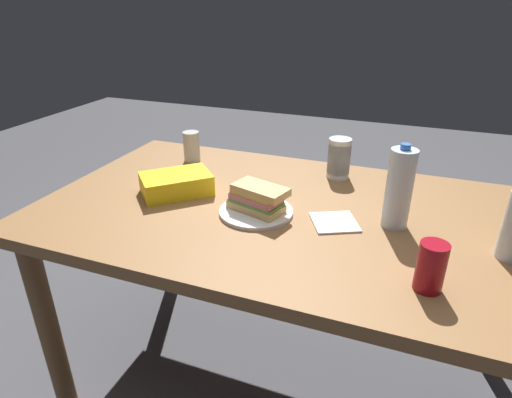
{
  "coord_description": "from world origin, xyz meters",
  "views": [
    {
      "loc": [
        0.32,
        -1.19,
        1.39
      ],
      "look_at": [
        -0.11,
        -0.06,
        0.82
      ],
      "focal_mm": 30.14,
      "sensor_mm": 36.0,
      "label": 1
    }
  ],
  "objects_px": {
    "soda_can_red": "(431,267)",
    "chip_bag": "(176,184)",
    "water_bottle_spare": "(399,189)",
    "plastic_cup_stack": "(339,158)",
    "dining_table": "(293,235)",
    "soda_can_silver": "(192,146)",
    "sandwich": "(257,198)",
    "paper_plate": "(256,212)"
  },
  "relations": [
    {
      "from": "water_bottle_spare",
      "to": "paper_plate",
      "type": "bearing_deg",
      "value": -169.99
    },
    {
      "from": "plastic_cup_stack",
      "to": "dining_table",
      "type": "bearing_deg",
      "value": -102.92
    },
    {
      "from": "soda_can_silver",
      "to": "sandwich",
      "type": "bearing_deg",
      "value": -39.74
    },
    {
      "from": "dining_table",
      "to": "soda_can_red",
      "type": "relative_size",
      "value": 13.5
    },
    {
      "from": "dining_table",
      "to": "water_bottle_spare",
      "type": "bearing_deg",
      "value": 1.56
    },
    {
      "from": "plastic_cup_stack",
      "to": "soda_can_silver",
      "type": "xyz_separation_m",
      "value": [
        -0.6,
        -0.04,
        -0.01
      ]
    },
    {
      "from": "dining_table",
      "to": "soda_can_silver",
      "type": "bearing_deg",
      "value": 151.38
    },
    {
      "from": "soda_can_red",
      "to": "water_bottle_spare",
      "type": "distance_m",
      "value": 0.31
    },
    {
      "from": "sandwich",
      "to": "dining_table",
      "type": "bearing_deg",
      "value": 31.81
    },
    {
      "from": "dining_table",
      "to": "sandwich",
      "type": "relative_size",
      "value": 8.15
    },
    {
      "from": "paper_plate",
      "to": "soda_can_silver",
      "type": "bearing_deg",
      "value": 139.92
    },
    {
      "from": "water_bottle_spare",
      "to": "plastic_cup_stack",
      "type": "bearing_deg",
      "value": 125.97
    },
    {
      "from": "chip_bag",
      "to": "plastic_cup_stack",
      "type": "relative_size",
      "value": 1.54
    },
    {
      "from": "plastic_cup_stack",
      "to": "sandwich",
      "type": "bearing_deg",
      "value": -114.49
    },
    {
      "from": "soda_can_red",
      "to": "paper_plate",
      "type": "bearing_deg",
      "value": 157.19
    },
    {
      "from": "paper_plate",
      "to": "plastic_cup_stack",
      "type": "relative_size",
      "value": 1.56
    },
    {
      "from": "paper_plate",
      "to": "chip_bag",
      "type": "xyz_separation_m",
      "value": [
        -0.31,
        0.05,
        0.03
      ]
    },
    {
      "from": "soda_can_red",
      "to": "plastic_cup_stack",
      "type": "distance_m",
      "value": 0.69
    },
    {
      "from": "paper_plate",
      "to": "sandwich",
      "type": "relative_size",
      "value": 1.15
    },
    {
      "from": "sandwich",
      "to": "chip_bag",
      "type": "height_order",
      "value": "sandwich"
    },
    {
      "from": "soda_can_red",
      "to": "chip_bag",
      "type": "distance_m",
      "value": 0.86
    },
    {
      "from": "dining_table",
      "to": "water_bottle_spare",
      "type": "xyz_separation_m",
      "value": [
        0.3,
        0.01,
        0.21
      ]
    },
    {
      "from": "sandwich",
      "to": "paper_plate",
      "type": "bearing_deg",
      "value": -170.19
    },
    {
      "from": "paper_plate",
      "to": "soda_can_silver",
      "type": "xyz_separation_m",
      "value": [
        -0.41,
        0.35,
        0.05
      ]
    },
    {
      "from": "plastic_cup_stack",
      "to": "soda_can_silver",
      "type": "distance_m",
      "value": 0.6
    },
    {
      "from": "paper_plate",
      "to": "soda_can_silver",
      "type": "height_order",
      "value": "soda_can_silver"
    },
    {
      "from": "dining_table",
      "to": "water_bottle_spare",
      "type": "distance_m",
      "value": 0.37
    },
    {
      "from": "dining_table",
      "to": "paper_plate",
      "type": "height_order",
      "value": "paper_plate"
    },
    {
      "from": "sandwich",
      "to": "soda_can_red",
      "type": "relative_size",
      "value": 1.66
    },
    {
      "from": "water_bottle_spare",
      "to": "soda_can_silver",
      "type": "distance_m",
      "value": 0.87
    },
    {
      "from": "plastic_cup_stack",
      "to": "water_bottle_spare",
      "type": "bearing_deg",
      "value": -54.03
    },
    {
      "from": "soda_can_red",
      "to": "water_bottle_spare",
      "type": "bearing_deg",
      "value": 108.97
    },
    {
      "from": "dining_table",
      "to": "plastic_cup_stack",
      "type": "relative_size",
      "value": 11.05
    },
    {
      "from": "chip_bag",
      "to": "soda_can_red",
      "type": "bearing_deg",
      "value": 118.63
    },
    {
      "from": "soda_can_red",
      "to": "soda_can_silver",
      "type": "xyz_separation_m",
      "value": [
        -0.92,
        0.56,
        0.0
      ]
    },
    {
      "from": "paper_plate",
      "to": "water_bottle_spare",
      "type": "xyz_separation_m",
      "value": [
        0.41,
        0.07,
        0.11
      ]
    },
    {
      "from": "soda_can_red",
      "to": "dining_table",
      "type": "bearing_deg",
      "value": 145.35
    },
    {
      "from": "soda_can_silver",
      "to": "dining_table",
      "type": "bearing_deg",
      "value": -28.62
    },
    {
      "from": "water_bottle_spare",
      "to": "soda_can_silver",
      "type": "relative_size",
      "value": 2.09
    },
    {
      "from": "dining_table",
      "to": "plastic_cup_stack",
      "type": "distance_m",
      "value": 0.37
    },
    {
      "from": "plastic_cup_stack",
      "to": "soda_can_red",
      "type": "bearing_deg",
      "value": -61.44
    },
    {
      "from": "dining_table",
      "to": "chip_bag",
      "type": "relative_size",
      "value": 7.16
    }
  ]
}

